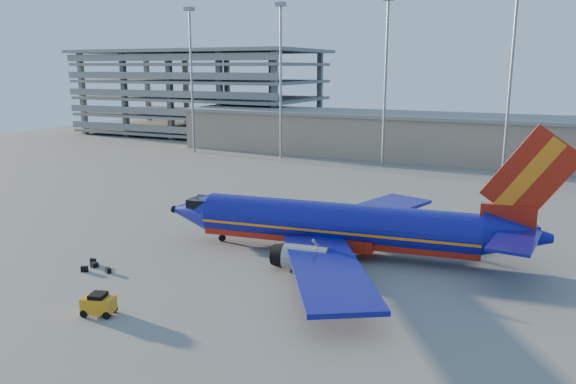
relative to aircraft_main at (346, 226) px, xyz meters
name	(u,v)px	position (x,y,z in m)	size (l,w,h in m)	color
ground	(301,241)	(-5.37, 1.87, -2.72)	(220.00, 220.00, 0.00)	slate
terminal_building	(481,139)	(4.63, 59.87, 1.59)	(122.00, 16.00, 8.50)	gray
parking_garage	(201,88)	(-67.37, 75.92, 9.01)	(62.00, 32.00, 21.40)	slate
light_mast_row	(446,65)	(-0.37, 47.87, 14.83)	(101.60, 1.60, 28.65)	gray
aircraft_main	(346,226)	(0.00, 0.00, 0.00)	(37.60, 35.97, 12.75)	navy
baggage_tug	(99,304)	(-11.29, -19.98, -1.88)	(2.54, 1.95, 1.61)	orange
luggage_pile	(95,266)	(-18.41, -13.05, -2.49)	(3.41, 2.21, 0.51)	black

